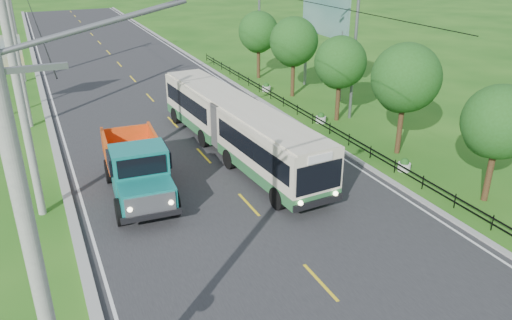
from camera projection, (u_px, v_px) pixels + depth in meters
ground at (320, 282)px, 16.98m from camera, size 240.00×240.00×0.00m
road at (164, 113)px, 33.60m from camera, size 14.00×120.00×0.02m
curb_left at (51, 128)px, 30.81m from camera, size 0.40×120.00×0.15m
curb_right at (260, 100)px, 36.32m from camera, size 0.30×120.00×0.10m
edge_line_left at (60, 127)px, 31.05m from camera, size 0.12×120.00×0.00m
edge_line_right at (254, 101)px, 36.14m from camera, size 0.12×120.00×0.00m
centre_dash at (320, 282)px, 16.97m from camera, size 0.12×2.20×0.00m
railing_right at (313, 119)px, 31.56m from camera, size 0.04×40.00×0.60m
pole_nearest at (41, 275)px, 9.34m from camera, size 3.51×0.44×10.00m
pole_near at (21, 98)px, 19.24m from camera, size 3.51×0.32×10.00m
pole_mid at (16, 44)px, 29.21m from camera, size 3.51×0.32×10.00m
pole_far at (13, 18)px, 39.19m from camera, size 3.51×0.32×10.00m
tree_second at (498, 125)px, 21.12m from camera, size 3.18×3.26×5.30m
tree_third at (405, 81)px, 25.92m from camera, size 3.60×3.62×6.00m
tree_fourth at (340, 65)px, 31.06m from camera, size 3.24×3.31×5.40m
tree_fifth at (294, 44)px, 35.94m from camera, size 3.48×3.52×5.80m
tree_back at (258, 34)px, 41.01m from camera, size 3.30×3.36×5.50m
streetlight_mid at (353, 43)px, 30.72m from camera, size 3.02×0.20×9.07m
streetlight_far at (258, 15)px, 42.35m from camera, size 3.02×0.20×9.07m
planter_near at (404, 165)px, 25.15m from camera, size 0.64×0.64×0.67m
planter_mid at (321, 118)px, 31.80m from camera, size 0.64×0.64×0.67m
planter_far at (266, 88)px, 38.44m from camera, size 0.64×0.64×0.67m
billboard_right at (325, 21)px, 36.16m from camera, size 0.24×6.00×7.30m
bus at (236, 124)px, 26.42m from camera, size 3.44×15.34×2.94m
dump_truck at (137, 165)px, 22.14m from camera, size 2.91×6.63×2.73m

